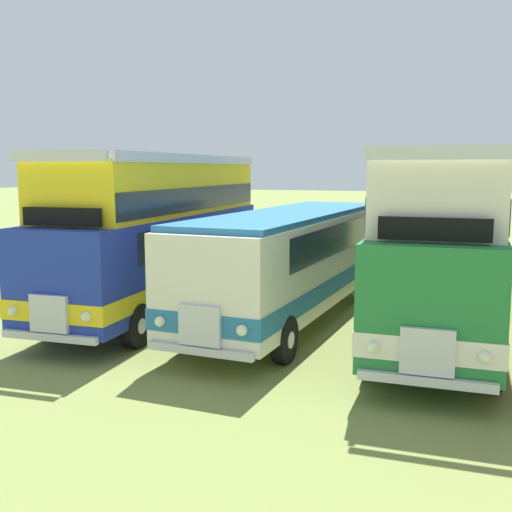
{
  "coord_description": "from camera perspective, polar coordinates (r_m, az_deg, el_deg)",
  "views": [
    {
      "loc": [
        -1.17,
        -15.69,
        4.13
      ],
      "look_at": [
        -7.02,
        0.43,
        1.7
      ],
      "focal_mm": 43.28,
      "sensor_mm": 36.0,
      "label": 1
    }
  ],
  "objects": [
    {
      "name": "bus_first_in_row",
      "position": [
        18.11,
        -8.85,
        2.36
      ],
      "size": [
        3.03,
        10.66,
        4.52
      ],
      "color": "#1E339E",
      "rests_on": "ground"
    },
    {
      "name": "bus_third_in_row",
      "position": [
        16.07,
        16.98,
        1.4
      ],
      "size": [
        2.75,
        11.12,
        4.52
      ],
      "color": "#237538",
      "rests_on": "ground"
    },
    {
      "name": "bus_second_in_row",
      "position": [
        16.84,
        3.39,
        -0.05
      ],
      "size": [
        3.08,
        10.83,
        2.99
      ],
      "color": "silver",
      "rests_on": "ground"
    }
  ]
}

